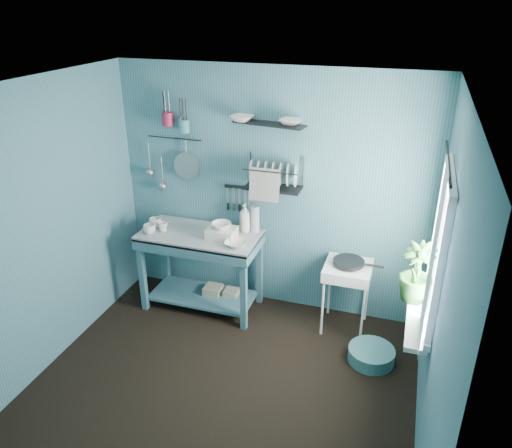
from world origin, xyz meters
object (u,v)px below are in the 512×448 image
(hotplate_stand, at_px, (346,297))
(utensil_cup_teal, at_px, (184,126))
(mug_mid, at_px, (163,227))
(floor_basin, at_px, (371,355))
(mug_left, at_px, (149,229))
(utensil_cup_magenta, at_px, (168,119))
(potted_plant, at_px, (416,272))
(frying_pan, at_px, (349,262))
(colander, at_px, (187,166))
(work_counter, at_px, (202,270))
(wash_tub, at_px, (222,233))
(storage_tin_large, at_px, (213,295))
(mug_right, at_px, (155,223))
(storage_tin_small, at_px, (232,298))
(soap_bottle, at_px, (245,217))
(dish_rack, at_px, (273,173))
(water_bottle, at_px, (255,219))

(hotplate_stand, xyz_separation_m, utensil_cup_teal, (-1.74, 0.19, 1.53))
(mug_mid, height_order, utensil_cup_teal, utensil_cup_teal)
(mug_mid, height_order, floor_basin, mug_mid)
(mug_left, bearing_deg, utensil_cup_magenta, 79.81)
(potted_plant, bearing_deg, frying_pan, 134.60)
(utensil_cup_teal, height_order, colander, utensil_cup_teal)
(work_counter, distance_m, mug_mid, 0.61)
(wash_tub, xyz_separation_m, storage_tin_large, (-0.15, 0.07, -0.80))
(mug_right, xyz_separation_m, utensil_cup_teal, (0.27, 0.27, 0.98))
(mug_left, bearing_deg, mug_mid, 45.00)
(utensil_cup_magenta, distance_m, storage_tin_small, 1.98)
(storage_tin_large, distance_m, storage_tin_small, 0.20)
(frying_pan, distance_m, potted_plant, 0.91)
(floor_basin, bearing_deg, frying_pan, 126.22)
(mug_mid, xyz_separation_m, soap_bottle, (0.80, 0.26, 0.10))
(mug_left, bearing_deg, colander, 62.90)
(mug_mid, relative_size, utensil_cup_teal, 0.77)
(frying_pan, distance_m, utensil_cup_teal, 2.09)
(dish_rack, height_order, potted_plant, dish_rack)
(mug_left, height_order, frying_pan, mug_left)
(work_counter, height_order, storage_tin_large, work_counter)
(mug_left, bearing_deg, hotplate_stand, 6.86)
(potted_plant, bearing_deg, storage_tin_small, 161.45)
(water_bottle, bearing_deg, floor_basin, -23.96)
(hotplate_stand, distance_m, utensil_cup_teal, 2.33)
(mug_right, bearing_deg, work_counter, 0.00)
(mug_left, distance_m, wash_tub, 0.74)
(mug_mid, relative_size, storage_tin_small, 0.50)
(dish_rack, height_order, colander, dish_rack)
(mug_right, distance_m, storage_tin_large, 1.00)
(hotplate_stand, relative_size, floor_basin, 1.68)
(mug_mid, xyz_separation_m, mug_right, (-0.12, 0.06, 0.00))
(mug_mid, distance_m, soap_bottle, 0.85)
(utensil_cup_magenta, bearing_deg, frying_pan, -5.56)
(frying_pan, xyz_separation_m, utensil_cup_magenta, (-1.91, 0.19, 1.20))
(potted_plant, bearing_deg, dish_rack, 152.06)
(potted_plant, bearing_deg, floor_basin, 149.21)
(utensil_cup_teal, bearing_deg, work_counter, -48.83)
(work_counter, bearing_deg, soap_bottle, 33.13)
(hotplate_stand, relative_size, utensil_cup_magenta, 5.47)
(hotplate_stand, relative_size, storage_tin_small, 3.55)
(work_counter, relative_size, wash_tub, 4.35)
(hotplate_stand, bearing_deg, potted_plant, -43.00)
(mug_right, relative_size, colander, 0.44)
(work_counter, xyz_separation_m, utensil_cup_teal, (-0.23, 0.27, 1.46))
(work_counter, distance_m, dish_rack, 1.31)
(mug_right, xyz_separation_m, frying_pan, (2.01, 0.08, -0.16))
(frying_pan, bearing_deg, wash_tub, -175.50)
(utensil_cup_magenta, bearing_deg, mug_mid, -85.86)
(work_counter, relative_size, utensil_cup_teal, 9.37)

